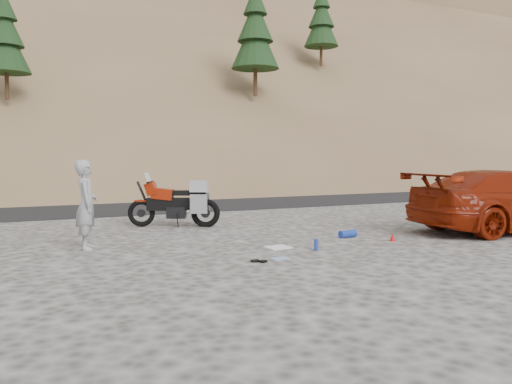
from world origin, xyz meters
The scene contains 13 objects.
ground centered at (0.00, 0.00, 0.00)m, with size 140.00×140.00×0.00m, color #403D3B.
road centered at (0.00, 9.00, 0.00)m, with size 120.00×7.00×0.05m, color black.
hillside centered at (-0.05, 40.88, 11.08)m, with size 120.00×73.00×46.72m.
motorcycle centered at (0.20, 2.72, 0.61)m, with size 2.23×1.26×1.43m.
man centered at (-2.28, 0.47, 0.00)m, with size 0.64×0.42×1.76m, color #99989E.
red_car centered at (7.38, -1.34, 0.00)m, with size 2.09×5.15×1.49m, color maroon.
gear_white_cloth centered at (1.22, -0.96, 0.01)m, with size 0.47×0.41×0.02m, color white.
gear_blue_mat centered at (3.21, -0.53, 0.08)m, with size 0.17×0.17×0.42m, color #193496.
gear_bottle centered at (1.76, -1.54, 0.11)m, with size 0.08×0.08×0.22m, color #193496.
gear_funnel centered at (3.81, -1.32, 0.08)m, with size 0.13×0.13×0.17m, color #B50C0F.
gear_glove_a centered at (0.24, -1.99, 0.02)m, with size 0.14×0.10×0.04m, color black.
gear_glove_b centered at (0.36, -2.09, 0.02)m, with size 0.12×0.09×0.04m, color black.
gear_blue_cloth centered at (0.76, -1.94, 0.01)m, with size 0.31×0.23×0.01m, color #84A1CC.
Camera 1 is at (-3.30, -9.78, 1.86)m, focal length 35.00 mm.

